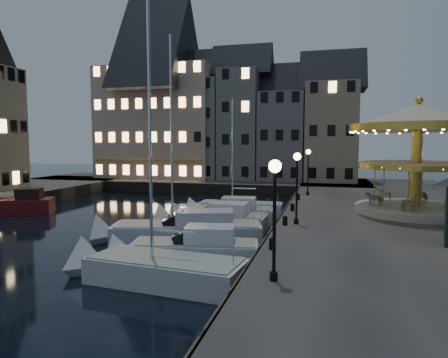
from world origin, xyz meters
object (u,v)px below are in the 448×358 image
(streetlamp_c, at_px, (308,165))
(red_fishing_boat, at_px, (13,206))
(bollard_a, at_px, (272,243))
(carousel, at_px, (418,137))
(streetlamp_a, at_px, (275,202))
(bollard_d, at_px, (298,197))
(motorboat_f, at_px, (234,209))
(motorboat_d, at_px, (212,221))
(streetlamp_b, at_px, (297,178))
(bollard_b, at_px, (285,220))
(bollard_c, at_px, (292,207))
(motorboat_c, at_px, (181,231))
(motorboat_e, at_px, (223,214))
(motorboat_a, at_px, (154,270))
(motorboat_b, at_px, (187,252))

(streetlamp_c, height_order, red_fishing_boat, red_fishing_boat)
(bollard_a, bearing_deg, carousel, 55.32)
(streetlamp_a, height_order, bollard_d, streetlamp_a)
(motorboat_f, bearing_deg, motorboat_d, -92.05)
(streetlamp_b, bearing_deg, bollard_a, -95.71)
(bollard_b, bearing_deg, bollard_a, -90.00)
(carousel, bearing_deg, streetlamp_b, -142.75)
(streetlamp_a, bearing_deg, bollard_c, 92.37)
(bollard_b, bearing_deg, streetlamp_a, -86.39)
(motorboat_c, distance_m, motorboat_e, 6.59)
(bollard_c, xyz_separation_m, motorboat_a, (-4.86, -12.34, -1.06))
(streetlamp_b, distance_m, motorboat_d, 7.50)
(streetlamp_b, distance_m, motorboat_b, 7.86)
(streetlamp_c, bearing_deg, carousel, -46.13)
(streetlamp_c, bearing_deg, streetlamp_a, -90.00)
(red_fishing_boat, bearing_deg, bollard_c, 0.03)
(bollard_d, distance_m, motorboat_c, 12.58)
(streetlamp_a, bearing_deg, streetlamp_b, 90.00)
(motorboat_d, bearing_deg, bollard_b, -32.62)
(motorboat_e, height_order, motorboat_f, motorboat_f)
(bollard_d, bearing_deg, streetlamp_c, 80.27)
(streetlamp_c, bearing_deg, streetlamp_b, -90.00)
(motorboat_f, bearing_deg, motorboat_c, -96.44)
(bollard_a, distance_m, bollard_c, 10.50)
(motorboat_d, bearing_deg, streetlamp_b, -26.23)
(streetlamp_b, relative_size, bollard_a, 7.32)
(streetlamp_a, xyz_separation_m, motorboat_e, (-5.93, 15.66, -3.38))
(bollard_b, bearing_deg, motorboat_b, -134.07)
(bollard_a, relative_size, motorboat_d, 0.07)
(streetlamp_c, xyz_separation_m, carousel, (7.50, -7.80, 2.41))
(streetlamp_b, bearing_deg, streetlamp_c, 90.00)
(bollard_d, distance_m, motorboat_a, 18.52)
(streetlamp_c, relative_size, motorboat_b, 0.56)
(streetlamp_a, bearing_deg, motorboat_f, 107.28)
(motorboat_d, xyz_separation_m, motorboat_e, (0.07, 2.70, 0.00))
(bollard_b, relative_size, motorboat_d, 0.07)
(bollard_b, xyz_separation_m, bollard_d, (0.00, 10.50, 0.00))
(bollard_d, xyz_separation_m, carousel, (8.10, -4.30, 4.82))
(bollard_b, xyz_separation_m, carousel, (8.10, 6.20, 4.82))
(carousel, bearing_deg, motorboat_f, 167.48)
(streetlamp_a, relative_size, carousel, 0.47)
(bollard_a, relative_size, motorboat_b, 0.08)
(streetlamp_a, bearing_deg, bollard_b, 93.61)
(carousel, bearing_deg, motorboat_c, -155.47)
(streetlamp_a, xyz_separation_m, motorboat_f, (-5.80, 18.66, -3.49))
(red_fishing_boat, bearing_deg, streetlamp_b, -10.57)
(motorboat_d, distance_m, motorboat_e, 2.70)
(motorboat_d, bearing_deg, bollard_d, 52.48)
(streetlamp_c, bearing_deg, bollard_a, -91.76)
(streetlamp_c, bearing_deg, motorboat_d, -119.68)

